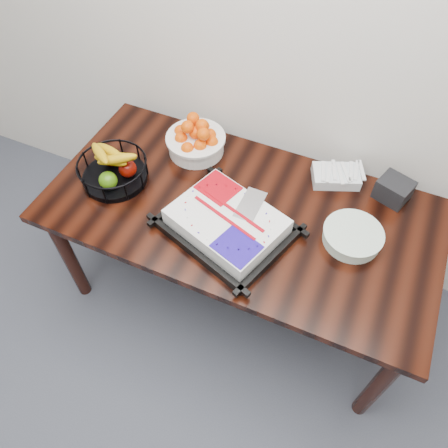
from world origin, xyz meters
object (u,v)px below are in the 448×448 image
at_px(cake_tray, 227,223).
at_px(fruit_basket, 113,169).
at_px(napkin_box, 394,190).
at_px(tangerine_bowl, 196,138).
at_px(table, 240,220).
at_px(plate_stack, 352,236).

relative_size(cake_tray, fruit_basket, 1.90).
bearing_deg(fruit_basket, napkin_box, 19.05).
xyz_separation_m(cake_tray, fruit_basket, (-0.61, 0.06, 0.02)).
bearing_deg(tangerine_bowl, table, -36.51).
height_order(table, cake_tray, cake_tray).
xyz_separation_m(tangerine_bowl, fruit_basket, (-0.27, -0.34, -0.01)).
xyz_separation_m(table, plate_stack, (0.50, 0.03, 0.12)).
xyz_separation_m(plate_stack, napkin_box, (0.11, 0.32, 0.02)).
relative_size(tangerine_bowl, plate_stack, 1.16).
bearing_deg(plate_stack, table, -176.71).
height_order(table, tangerine_bowl, tangerine_bowl).
xyz_separation_m(table, fruit_basket, (-0.62, -0.08, 0.16)).
distance_m(cake_tray, tangerine_bowl, 0.53).
bearing_deg(fruit_basket, tangerine_bowl, 51.81).
height_order(cake_tray, fruit_basket, fruit_basket).
distance_m(table, cake_tray, 0.19).
distance_m(cake_tray, plate_stack, 0.54).
bearing_deg(cake_tray, napkin_box, 38.10).
relative_size(cake_tray, plate_stack, 2.42).
bearing_deg(plate_stack, fruit_basket, -174.64).
bearing_deg(cake_tray, tangerine_bowl, 130.87).
distance_m(plate_stack, napkin_box, 0.34).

